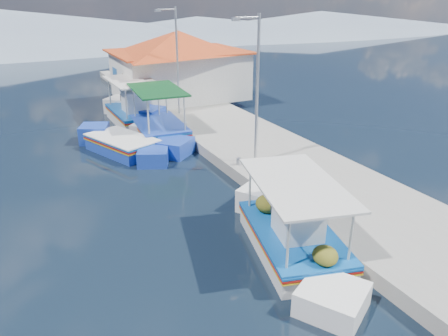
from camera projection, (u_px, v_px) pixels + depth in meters
name	position (u px, v px, depth m)	size (l,w,h in m)	color
ground	(170.00, 214.00, 15.33)	(160.00, 160.00, 0.00)	black
quay	(238.00, 137.00, 22.65)	(5.00, 44.00, 0.50)	gray
bollards	(207.00, 140.00, 21.01)	(0.20, 17.20, 0.30)	#A5A8AD
main_caique	(291.00, 236.00, 13.05)	(3.41, 7.41, 2.51)	white
caique_green_canopy	(159.00, 130.00, 23.25)	(2.74, 7.79, 2.92)	#1B3BA5
caique_blue_hull	(123.00, 146.00, 21.19)	(3.48, 6.11, 1.17)	#1B3BA5
caique_far	(134.00, 114.00, 25.82)	(2.46, 8.05, 2.82)	white
harbor_building	(179.00, 63.00, 29.30)	(10.49, 10.49, 4.40)	white
lamp_post_near	(255.00, 83.00, 17.40)	(1.21, 0.14, 6.00)	#A5A8AD
lamp_post_far	(176.00, 56.00, 24.88)	(1.21, 0.14, 6.00)	#A5A8AD
mountain_ridge	(80.00, 30.00, 63.76)	(171.40, 96.00, 5.50)	gray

